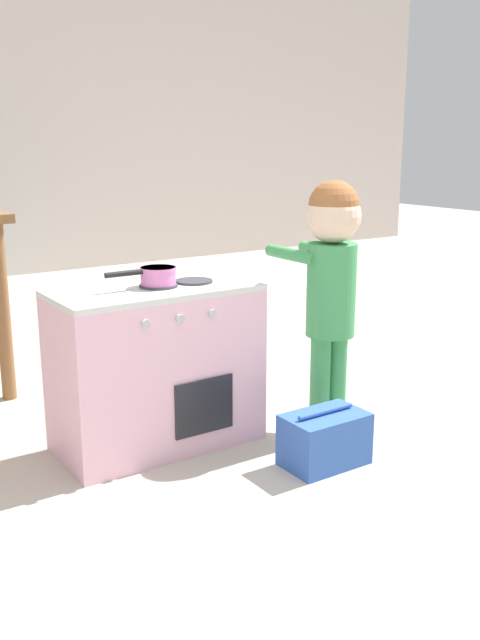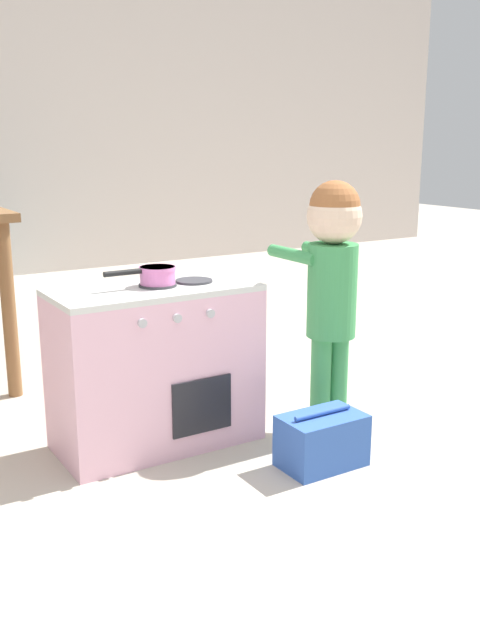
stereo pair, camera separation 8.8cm
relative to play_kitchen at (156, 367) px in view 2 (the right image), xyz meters
The scene contains 5 objects.
ground_plane 0.85m from the play_kitchen, 112.07° to the right, with size 16.00×16.00×0.00m, color #B2A899.
play_kitchen is the anchor object (origin of this frame).
toy_pot 0.32m from the play_kitchen, ahead, with size 0.25×0.12×0.06m.
child_figure 0.70m from the play_kitchen, 18.37° to the right, with size 0.20×0.35×0.89m.
toy_basket 0.61m from the play_kitchen, 49.82° to the right, with size 0.27×0.17×0.19m.
Camera 2 is at (-0.66, -1.35, 1.02)m, focal length 40.00 mm.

